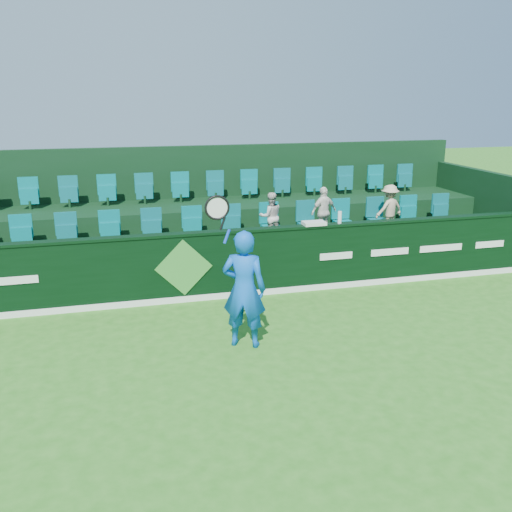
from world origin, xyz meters
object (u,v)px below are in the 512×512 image
object	(u,v)px
spectator_right	(389,209)
drinks_bottle	(340,217)
spectator_left	(271,216)
towel	(314,223)
spectator_middle	(324,212)
tennis_player	(244,288)

from	to	relation	value
spectator_right	drinks_bottle	bearing A→B (deg)	19.70
spectator_left	towel	size ratio (longest dim) A/B	2.33
spectator_left	spectator_middle	distance (m)	1.22
spectator_left	spectator_right	bearing A→B (deg)	-179.25
spectator_right	drinks_bottle	world-z (taller)	spectator_right
spectator_middle	spectator_right	bearing A→B (deg)	163.92
spectator_left	spectator_right	world-z (taller)	spectator_right
spectator_left	towel	distance (m)	1.26
spectator_right	drinks_bottle	xyz separation A→B (m)	(-1.69, -1.12, 0.13)
tennis_player	towel	size ratio (longest dim) A/B	5.63
spectator_left	towel	xyz separation A→B (m)	(0.57, -1.12, 0.06)
spectator_left	towel	world-z (taller)	spectator_left
spectator_right	towel	bearing A→B (deg)	12.75
spectator_middle	spectator_left	bearing A→B (deg)	-16.08
towel	drinks_bottle	distance (m)	0.55
drinks_bottle	spectator_right	bearing A→B (deg)	33.54
spectator_middle	spectator_right	distance (m)	1.59
towel	spectator_right	bearing A→B (deg)	26.59
tennis_player	spectator_middle	size ratio (longest dim) A/B	2.26
tennis_player	drinks_bottle	xyz separation A→B (m)	(2.54, 2.27, 0.52)
towel	spectator_left	bearing A→B (deg)	117.14
spectator_middle	towel	world-z (taller)	spectator_middle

